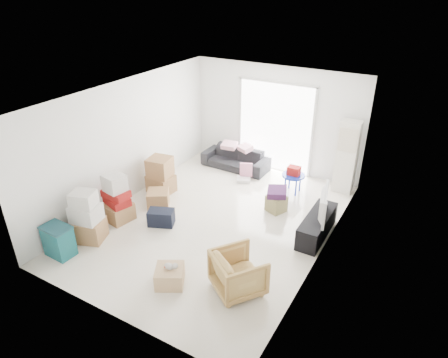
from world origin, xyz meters
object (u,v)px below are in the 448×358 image
object	(u,v)px
sofa	(236,156)
wood_crate	(170,276)
television	(319,213)
ottoman	(276,203)
ac_tower	(347,157)
storage_bins	(59,241)
armchair	(238,271)
tv_console	(317,226)
kids_table	(293,174)

from	to	relation	value
sofa	wood_crate	distance (m)	4.64
television	ottoman	distance (m)	1.21
ac_tower	storage_bins	bearing A→B (deg)	-127.48
television	armchair	bearing A→B (deg)	149.24
tv_console	storage_bins	world-z (taller)	storage_bins
ac_tower	armchair	world-z (taller)	ac_tower
kids_table	wood_crate	bearing A→B (deg)	-98.90
television	storage_bins	bearing A→B (deg)	112.65
sofa	ottoman	bearing A→B (deg)	-38.04
ottoman	wood_crate	xyz separation A→B (m)	(-0.62, -3.02, -0.03)
ac_tower	television	distance (m)	2.11
storage_bins	kids_table	world-z (taller)	kids_table
television	sofa	bearing A→B (deg)	41.66
kids_table	tv_console	bearing A→B (deg)	-53.39
armchair	storage_bins	xyz separation A→B (m)	(-3.28, -0.82, -0.08)
armchair	kids_table	world-z (taller)	armchair
sofa	ottoman	size ratio (longest dim) A/B	4.93
ottoman	ac_tower	bearing A→B (deg)	58.02
tv_console	sofa	xyz separation A→B (m)	(-2.86, 1.93, 0.12)
ac_tower	storage_bins	world-z (taller)	ac_tower
tv_console	storage_bins	distance (m)	4.89
sofa	wood_crate	world-z (taller)	sofa
television	storage_bins	size ratio (longest dim) A/B	1.61
armchair	wood_crate	size ratio (longest dim) A/B	1.68
tv_console	television	distance (m)	0.29
wood_crate	armchair	bearing A→B (deg)	22.42
tv_console	television	bearing A→B (deg)	0.00
ac_tower	storage_bins	xyz separation A→B (m)	(-3.85, -5.02, -0.57)
storage_bins	wood_crate	world-z (taller)	storage_bins
ottoman	television	bearing A→B (deg)	-23.48
wood_crate	ottoman	bearing A→B (deg)	78.32
storage_bins	wood_crate	xyz separation A→B (m)	(2.22, 0.38, -0.15)
tv_console	sofa	distance (m)	3.46
television	ottoman	world-z (taller)	television
armchair	storage_bins	distance (m)	3.38
tv_console	storage_bins	size ratio (longest dim) A/B	2.23
television	storage_bins	world-z (taller)	storage_bins
ottoman	tv_console	bearing A→B (deg)	-23.48
television	sofa	size ratio (longest dim) A/B	0.55
sofa	kids_table	world-z (taller)	sofa
armchair	wood_crate	xyz separation A→B (m)	(-1.06, -0.44, -0.24)
sofa	wood_crate	xyz separation A→B (m)	(1.18, -4.49, -0.19)
television	sofa	distance (m)	3.46
television	sofa	xyz separation A→B (m)	(-2.86, 1.93, -0.17)
sofa	kids_table	xyz separation A→B (m)	(1.80, -0.50, 0.13)
sofa	kids_table	distance (m)	1.88
kids_table	storage_bins	bearing A→B (deg)	-123.02
armchair	storage_bins	size ratio (longest dim) A/B	1.27
sofa	kids_table	bearing A→B (deg)	-14.43
ac_tower	tv_console	xyz separation A→B (m)	(0.05, -2.08, -0.65)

